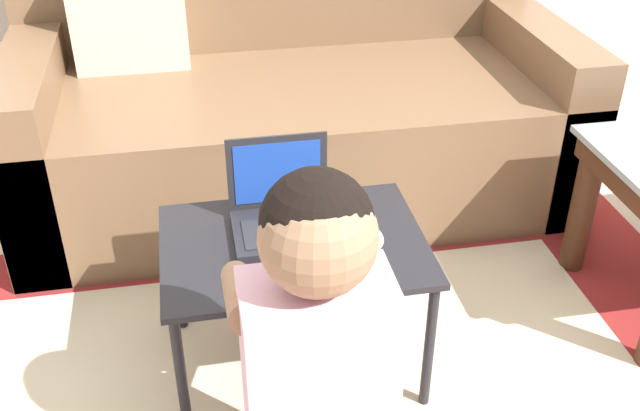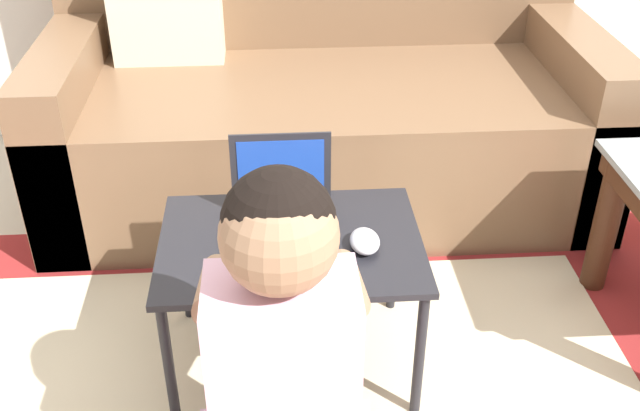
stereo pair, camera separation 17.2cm
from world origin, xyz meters
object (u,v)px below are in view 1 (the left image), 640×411
at_px(couch, 290,100).
at_px(person_seated, 318,385).
at_px(laptop_desk, 294,256).
at_px(laptop, 283,216).
at_px(computer_mouse, 368,238).

relative_size(couch, person_seated, 2.20).
bearing_deg(person_seated, laptop_desk, 86.51).
xyz_separation_m(couch, laptop, (-0.15, -0.86, 0.10)).
xyz_separation_m(laptop_desk, laptop, (-0.02, 0.06, 0.08)).
height_order(laptop_desk, person_seated, person_seated).
xyz_separation_m(laptop_desk, computer_mouse, (0.17, -0.04, 0.06)).
bearing_deg(person_seated, laptop, 88.66).
height_order(laptop_desk, laptop, laptop).
xyz_separation_m(couch, computer_mouse, (0.03, -0.96, 0.08)).
height_order(laptop_desk, computer_mouse, computer_mouse).
bearing_deg(laptop_desk, laptop, 105.09).
height_order(couch, laptop, couch).
distance_m(laptop_desk, laptop, 0.10).
bearing_deg(laptop_desk, couch, 81.73).
height_order(couch, laptop_desk, couch).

